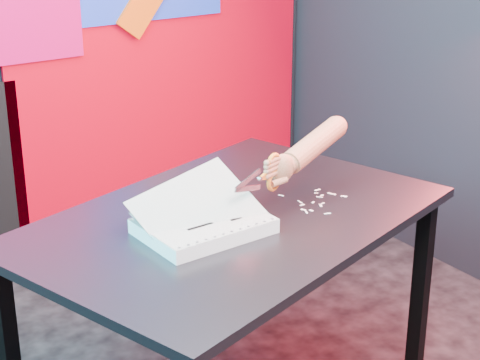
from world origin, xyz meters
TOP-DOWN VIEW (x-y plane):
  - room at (0.00, 0.00)m, footprint 3.01×3.01m
  - backdrop at (0.06, 1.46)m, footprint 2.88×0.05m
  - work_table at (0.02, -0.09)m, footprint 1.49×1.20m
  - printout_stack at (-0.11, -0.14)m, footprint 0.39×0.28m
  - scissors at (0.14, -0.13)m, footprint 0.21×0.07m
  - hand_forearm at (0.34, -0.07)m, footprint 0.41×0.16m
  - paper_clippings at (0.31, -0.14)m, footprint 0.20×0.22m

SIDE VIEW (x-z plane):
  - work_table at x=0.02m, z-range 0.29..1.04m
  - paper_clippings at x=0.31m, z-range 0.75..0.75m
  - printout_stack at x=-0.11m, z-range 0.68..0.87m
  - scissors at x=0.14m, z-range 0.82..0.94m
  - hand_forearm at x=0.34m, z-range 0.83..0.98m
  - backdrop at x=0.06m, z-range -0.08..2.00m
  - room at x=0.00m, z-range 0.00..2.71m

